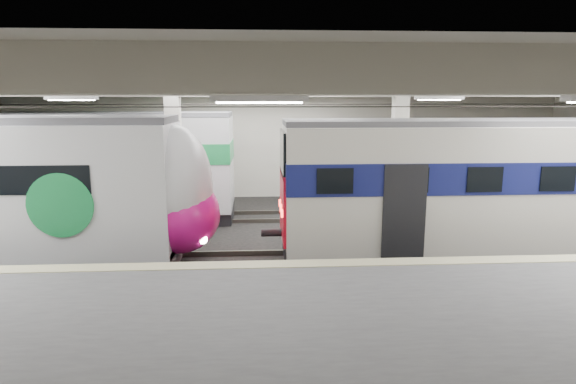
{
  "coord_description": "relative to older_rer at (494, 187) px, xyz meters",
  "views": [
    {
      "loc": [
        0.0,
        -14.03,
        4.97
      ],
      "look_at": [
        0.88,
        1.0,
        2.0
      ],
      "focal_mm": 30.0,
      "sensor_mm": 36.0,
      "label": 1
    }
  ],
  "objects": [
    {
      "name": "station_hall",
      "position": [
        -7.11,
        -1.74,
        0.98
      ],
      "size": [
        36.0,
        24.0,
        5.75
      ],
      "color": "black",
      "rests_on": "ground"
    },
    {
      "name": "far_train",
      "position": [
        -15.12,
        5.5,
        0.0
      ],
      "size": [
        13.74,
        2.82,
        4.4
      ],
      "rotation": [
        0.0,
        0.0,
        0.0
      ],
      "color": "silver",
      "rests_on": "ground"
    },
    {
      "name": "older_rer",
      "position": [
        0.0,
        0.0,
        0.0
      ],
      "size": [
        13.05,
        2.88,
        4.32
      ],
      "color": "beige",
      "rests_on": "ground"
    }
  ]
}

